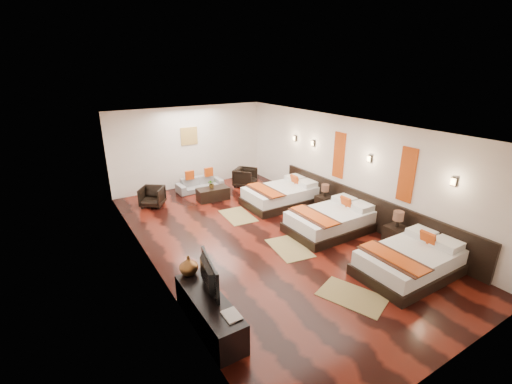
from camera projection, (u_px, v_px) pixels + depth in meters
floor at (263, 237)px, 8.83m from camera, size 5.50×9.50×0.01m
ceiling at (264, 126)px, 7.87m from camera, size 5.50×9.50×0.01m
back_wall at (190, 147)px, 12.15m from camera, size 5.50×0.01×2.80m
left_wall at (149, 208)px, 6.99m from camera, size 0.01×9.50×2.80m
right_wall at (346, 168)px, 9.71m from camera, size 0.01×9.50×2.80m
headboard_panel at (364, 209)px, 9.38m from camera, size 0.08×6.60×0.90m
bed_near at (410, 261)px, 7.20m from camera, size 2.18×1.37×0.83m
bed_mid at (331, 220)px, 9.07m from camera, size 2.22×1.40×0.85m
bed_far at (282, 195)px, 10.83m from camera, size 2.26×1.42×0.86m
nightstand_a at (396, 234)px, 8.31m from camera, size 0.45×0.45×0.89m
nightstand_b at (324, 202)px, 10.31m from camera, size 0.42×0.42×0.83m
jute_mat_near at (352, 296)px, 6.55m from camera, size 1.13×1.39×0.01m
jute_mat_mid at (289, 248)px, 8.28m from camera, size 0.92×1.30×0.01m
jute_mat_far at (238, 216)px, 10.05m from camera, size 0.84×1.26×0.01m
tv_console at (209, 312)px, 5.73m from camera, size 0.50×1.80×0.55m
tv at (204, 275)px, 5.76m from camera, size 0.30×0.98×0.56m
book at (225, 318)px, 5.17m from camera, size 0.24×0.32×0.03m
figurine at (189, 265)px, 6.24m from camera, size 0.44×0.44×0.36m
sofa at (200, 184)px, 12.03m from camera, size 1.59×0.64×0.46m
armchair_left at (152, 197)px, 10.68m from camera, size 0.93×0.93×0.61m
armchair_right at (245, 177)px, 12.42m from camera, size 1.01×1.01×0.66m
coffee_table at (213, 194)px, 11.21m from camera, size 1.03×0.56×0.40m
table_plant at (212, 184)px, 11.11m from camera, size 0.27×0.23×0.29m
orange_panel_a at (407, 175)px, 8.08m from camera, size 0.04×0.40×1.30m
orange_panel_b at (339, 155)px, 9.84m from camera, size 0.04×0.40×1.30m
sconce_near at (454, 182)px, 7.14m from camera, size 0.07×0.12×0.18m
sconce_mid at (370, 159)px, 8.90m from camera, size 0.07×0.12×0.18m
sconce_far at (313, 143)px, 10.66m from camera, size 0.07×0.12×0.18m
sconce_lounge at (295, 138)px, 11.37m from camera, size 0.07×0.12×0.18m
gold_artwork at (189, 136)px, 11.99m from camera, size 0.60×0.04×0.60m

